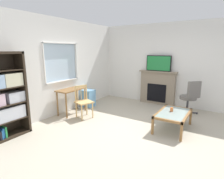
{
  "coord_description": "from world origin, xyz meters",
  "views": [
    {
      "loc": [
        -3.73,
        -1.79,
        1.87
      ],
      "look_at": [
        -0.14,
        0.49,
        0.94
      ],
      "focal_mm": 29.26,
      "sensor_mm": 36.0,
      "label": 1
    }
  ],
  "objects": [
    {
      "name": "desk_under_window",
      "position": [
        0.02,
        2.02,
        0.61
      ],
      "size": [
        0.87,
        0.46,
        0.74
      ],
      "color": "brown",
      "rests_on": "ground"
    },
    {
      "name": "fireplace",
      "position": [
        2.35,
        0.21,
        0.58
      ],
      "size": [
        0.26,
        1.29,
        1.16
      ],
      "color": "gray",
      "rests_on": "ground"
    },
    {
      "name": "wall_back_with_window",
      "position": [
        0.0,
        2.36,
        1.36
      ],
      "size": [
        4.9,
        0.15,
        2.74
      ],
      "color": "silver",
      "rests_on": "ground"
    },
    {
      "name": "plastic_drawer_unit",
      "position": [
        0.82,
        2.07,
        0.28
      ],
      "size": [
        0.35,
        0.4,
        0.57
      ],
      "primitive_type": "cube",
      "color": "#72ADDB",
      "rests_on": "ground"
    },
    {
      "name": "coffee_table",
      "position": [
        0.5,
        -0.82,
        0.37
      ],
      "size": [
        1.1,
        0.67,
        0.42
      ],
      "color": "#8C9E99",
      "rests_on": "ground"
    },
    {
      "name": "bookshelf",
      "position": [
        -1.85,
        2.12,
        0.88
      ],
      "size": [
        0.9,
        0.38,
        1.84
      ],
      "color": "#2D2319",
      "rests_on": "ground"
    },
    {
      "name": "office_chair",
      "position": [
        1.84,
        -0.95,
        0.55
      ],
      "size": [
        0.63,
        0.61,
        1.0
      ],
      "color": "slate",
      "rests_on": "ground"
    },
    {
      "name": "ground",
      "position": [
        0.0,
        0.0,
        -0.01
      ],
      "size": [
        5.9,
        5.73,
        0.02
      ],
      "primitive_type": "cube",
      "color": "#B2A893"
    },
    {
      "name": "wooden_chair",
      "position": [
        -0.04,
        1.5,
        0.46
      ],
      "size": [
        0.53,
        0.52,
        0.9
      ],
      "color": "tan",
      "rests_on": "ground"
    },
    {
      "name": "tv",
      "position": [
        2.33,
        0.21,
        1.42
      ],
      "size": [
        0.06,
        0.84,
        0.52
      ],
      "color": "black",
      "rests_on": "fireplace"
    },
    {
      "name": "sippy_cup",
      "position": [
        0.56,
        -0.76,
        0.46
      ],
      "size": [
        0.07,
        0.07,
        0.09
      ],
      "primitive_type": "cylinder",
      "color": "orange",
      "rests_on": "coffee_table"
    },
    {
      "name": "wall_right",
      "position": [
        2.51,
        0.0,
        1.37
      ],
      "size": [
        0.12,
        4.93,
        2.74
      ],
      "primitive_type": "cube",
      "color": "silver",
      "rests_on": "ground"
    }
  ]
}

